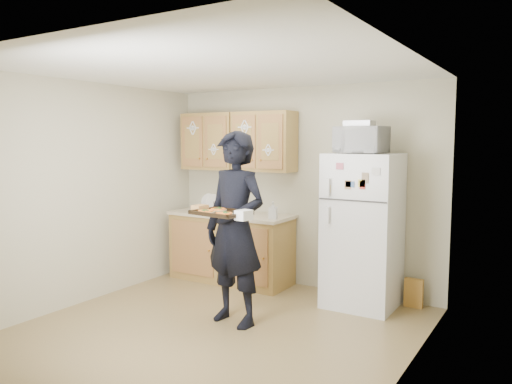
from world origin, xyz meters
TOP-DOWN VIEW (x-y plane):
  - floor at (0.00, 0.00)m, footprint 3.60×3.60m
  - ceiling at (0.00, 0.00)m, footprint 3.60×3.60m
  - wall_back at (0.00, 1.80)m, footprint 3.60×0.04m
  - wall_front at (0.00, -1.80)m, footprint 3.60×0.04m
  - wall_left at (-1.80, 0.00)m, footprint 0.04×3.60m
  - wall_right at (1.80, 0.00)m, footprint 0.04×3.60m
  - refrigerator at (0.95, 1.43)m, footprint 0.75×0.70m
  - base_cabinet at (-0.85, 1.48)m, footprint 1.60×0.60m
  - countertop at (-0.85, 1.48)m, footprint 1.64×0.64m
  - upper_cab_left at (-1.25, 1.61)m, footprint 0.80×0.33m
  - upper_cab_right at (-0.43, 1.61)m, footprint 0.80×0.33m
  - cereal_box at (1.47, 1.67)m, footprint 0.20×0.07m
  - person at (0.05, 0.25)m, footprint 0.76×0.56m
  - baking_tray at (0.09, -0.05)m, footprint 0.55×0.43m
  - pizza_front_left at (-0.04, -0.12)m, footprint 0.17×0.17m
  - pizza_front_right at (0.19, -0.15)m, footprint 0.17×0.17m
  - pizza_back_left at (-0.02, 0.05)m, footprint 0.17×0.17m
  - microwave at (0.92, 1.38)m, footprint 0.55×0.40m
  - foil_pan at (0.89, 1.41)m, footprint 0.30×0.21m
  - dish_rack at (-1.06, 1.39)m, footprint 0.49×0.42m
  - bowl at (-1.10, 1.39)m, footprint 0.28×0.28m
  - soap_bottle at (-0.15, 1.36)m, footprint 0.12×0.12m

SIDE VIEW (x-z plane):
  - floor at x=0.00m, z-range 0.00..0.00m
  - cereal_box at x=1.47m, z-range 0.00..0.32m
  - base_cabinet at x=-0.85m, z-range 0.00..0.86m
  - refrigerator at x=0.95m, z-range 0.00..1.70m
  - countertop at x=-0.85m, z-range 0.86..0.90m
  - bowl at x=-1.10m, z-range 0.92..0.98m
  - person at x=0.05m, z-range 0.00..1.94m
  - dish_rack at x=-1.06m, z-range 0.90..1.06m
  - soap_bottle at x=-0.15m, z-range 0.90..1.11m
  - baking_tray at x=0.09m, z-range 1.14..1.18m
  - pizza_front_left at x=-0.04m, z-range 1.17..1.19m
  - pizza_front_right at x=0.19m, z-range 1.17..1.19m
  - pizza_back_left at x=-0.02m, z-range 1.17..1.19m
  - wall_back at x=0.00m, z-range 0.00..2.50m
  - wall_front at x=0.00m, z-range 0.00..2.50m
  - wall_left at x=-1.80m, z-range 0.00..2.50m
  - wall_right at x=1.80m, z-range 0.00..2.50m
  - upper_cab_left at x=-1.25m, z-range 1.45..2.20m
  - upper_cab_right at x=-0.43m, z-range 1.45..2.20m
  - microwave at x=0.92m, z-range 1.70..1.99m
  - foil_pan at x=0.89m, z-range 1.99..2.05m
  - ceiling at x=0.00m, z-range 2.50..2.50m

